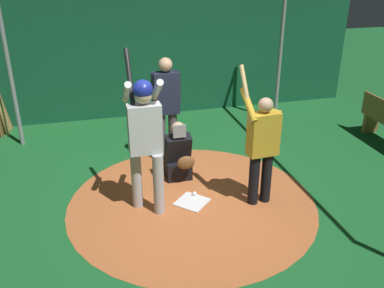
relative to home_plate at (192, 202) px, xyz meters
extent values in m
plane|color=#195B28|center=(0.00, 0.00, -0.01)|extent=(25.48, 25.48, 0.00)
cylinder|color=#B76033|center=(0.00, 0.00, -0.01)|extent=(3.62, 3.62, 0.01)
cube|color=white|center=(0.00, 0.00, 0.00)|extent=(0.59, 0.59, 0.01)
cylinder|color=#B3B3B7|center=(0.13, -0.51, 0.44)|extent=(0.15, 0.15, 0.91)
cylinder|color=#B3B3B7|center=(-0.11, -0.78, 0.44)|extent=(0.15, 0.15, 0.91)
cube|color=silver|center=(0.01, -0.64, 1.23)|extent=(0.22, 0.44, 0.68)
cylinder|color=silver|center=(-0.09, -0.45, 1.72)|extent=(0.55, 0.09, 0.42)
cylinder|color=silver|center=(-0.09, -0.84, 1.72)|extent=(0.55, 0.09, 0.42)
sphere|color=beige|center=(0.01, -0.64, 1.71)|extent=(0.23, 0.23, 0.23)
sphere|color=navy|center=(0.01, -0.64, 1.77)|extent=(0.26, 0.26, 0.26)
cylinder|color=black|center=(-0.21, -0.78, 1.85)|extent=(0.54, 0.06, 0.73)
cube|color=black|center=(-0.83, -0.02, 0.14)|extent=(0.40, 0.40, 0.30)
cube|color=black|center=(-0.79, -0.02, 0.52)|extent=(0.31, 0.40, 0.49)
sphere|color=tan|center=(-0.77, -0.02, 0.86)|extent=(0.23, 0.23, 0.23)
cube|color=gray|center=(-0.67, -0.02, 0.86)|extent=(0.03, 0.20, 0.20)
ellipsoid|color=brown|center=(-0.51, 0.04, 0.39)|extent=(0.12, 0.28, 0.22)
cylinder|color=#4C4C51|center=(-1.47, 0.04, 0.43)|extent=(0.15, 0.15, 0.88)
cylinder|color=#4C4C51|center=(-1.47, -0.16, 0.43)|extent=(0.15, 0.15, 0.88)
cube|color=#1E2338|center=(-1.47, -0.06, 1.22)|extent=(0.22, 0.42, 0.70)
cylinder|color=#1E2338|center=(-1.47, 0.14, 1.28)|extent=(0.09, 0.09, 0.59)
cylinder|color=#1E2338|center=(-1.47, -0.26, 1.28)|extent=(0.09, 0.09, 0.59)
sphere|color=tan|center=(-1.47, -0.06, 1.70)|extent=(0.23, 0.23, 0.23)
cylinder|color=black|center=(0.21, 1.06, 0.38)|extent=(0.15, 0.15, 0.78)
cylinder|color=black|center=(0.23, 0.86, 0.38)|extent=(0.15, 0.15, 0.78)
cube|color=gold|center=(0.22, 0.96, 1.08)|extent=(0.25, 0.44, 0.62)
cylinder|color=gold|center=(0.20, 1.16, 1.13)|extent=(0.09, 0.09, 0.52)
cylinder|color=gold|center=(0.14, 0.75, 1.49)|extent=(0.46, 0.13, 0.40)
sphere|color=tan|center=(0.22, 0.96, 1.50)|extent=(0.20, 0.20, 0.20)
cylinder|color=tan|center=(0.06, 0.74, 1.61)|extent=(0.47, 0.10, 0.74)
cube|color=#145133|center=(-3.90, 0.00, 1.54)|extent=(0.20, 9.48, 3.10)
cylinder|color=gray|center=(-2.81, -2.61, 1.47)|extent=(0.08, 0.08, 2.97)
cylinder|color=gray|center=(-2.81, 2.61, 1.47)|extent=(0.08, 0.08, 2.97)
cube|color=olive|center=(-3.65, -3.04, 0.51)|extent=(0.82, 0.04, 1.05)
cylinder|color=tan|center=(-3.96, -2.98, 0.42)|extent=(0.06, 0.12, 0.86)
cylinder|color=tan|center=(-3.84, -2.98, 0.43)|extent=(0.06, 0.14, 0.89)
cylinder|color=olive|center=(-3.72, -2.98, 0.39)|extent=(0.06, 0.19, 0.80)
cylinder|color=tan|center=(-3.60, -2.98, 0.42)|extent=(0.06, 0.17, 0.86)
cylinder|color=tan|center=(-3.48, -2.98, 0.42)|extent=(0.06, 0.12, 0.86)
cylinder|color=tan|center=(-3.36, -2.98, 0.40)|extent=(0.06, 0.13, 0.83)
cube|color=olive|center=(-1.66, 4.17, 0.19)|extent=(0.08, 0.32, 0.40)
sphere|color=white|center=(-0.16, 0.08, 0.03)|extent=(0.07, 0.07, 0.07)
camera|label=1|loc=(5.16, -1.35, 3.39)|focal=39.80mm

